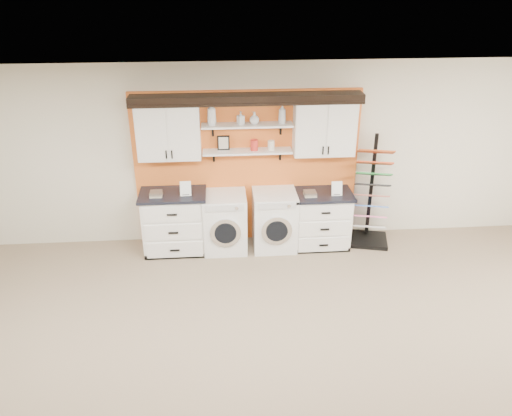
{
  "coord_description": "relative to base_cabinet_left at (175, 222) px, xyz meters",
  "views": [
    {
      "loc": [
        -0.42,
        -3.17,
        4.0
      ],
      "look_at": [
        0.01,
        2.3,
        1.33
      ],
      "focal_mm": 35.0,
      "sensor_mm": 36.0,
      "label": 1
    }
  ],
  "objects": [
    {
      "name": "ceiling",
      "position": [
        1.13,
        -3.64,
        2.32
      ],
      "size": [
        10.0,
        10.0,
        0.0
      ],
      "primitive_type": "plane",
      "rotation": [
        3.14,
        0.0,
        0.0
      ],
      "color": "white",
      "rests_on": "wall_back"
    },
    {
      "name": "wall_back",
      "position": [
        1.13,
        0.36,
        0.92
      ],
      "size": [
        10.0,
        0.0,
        10.0
      ],
      "primitive_type": "plane",
      "rotation": [
        1.57,
        0.0,
        0.0
      ],
      "color": "beige",
      "rests_on": "floor"
    },
    {
      "name": "accent_panel",
      "position": [
        1.13,
        0.32,
        0.72
      ],
      "size": [
        3.4,
        0.07,
        2.4
      ],
      "primitive_type": "cube",
      "color": "orange",
      "rests_on": "wall_back"
    },
    {
      "name": "upper_cabinet_left",
      "position": [
        0.0,
        0.15,
        1.4
      ],
      "size": [
        0.9,
        0.35,
        0.84
      ],
      "color": "white",
      "rests_on": "wall_back"
    },
    {
      "name": "upper_cabinet_right",
      "position": [
        2.26,
        0.15,
        1.4
      ],
      "size": [
        0.9,
        0.35,
        0.84
      ],
      "color": "white",
      "rests_on": "wall_back"
    },
    {
      "name": "shelf_lower",
      "position": [
        1.13,
        0.16,
        1.05
      ],
      "size": [
        1.32,
        0.28,
        0.03
      ],
      "primitive_type": "cube",
      "color": "white",
      "rests_on": "wall_back"
    },
    {
      "name": "shelf_upper",
      "position": [
        1.13,
        0.16,
        1.45
      ],
      "size": [
        1.32,
        0.28,
        0.03
      ],
      "primitive_type": "cube",
      "color": "white",
      "rests_on": "wall_back"
    },
    {
      "name": "crown_molding",
      "position": [
        1.13,
        0.17,
        1.84
      ],
      "size": [
        3.3,
        0.41,
        0.13
      ],
      "color": "black",
      "rests_on": "wall_back"
    },
    {
      "name": "picture_frame",
      "position": [
        0.78,
        0.21,
        1.17
      ],
      "size": [
        0.18,
        0.02,
        0.22
      ],
      "color": "black",
      "rests_on": "shelf_lower"
    },
    {
      "name": "canister_red",
      "position": [
        1.23,
        0.16,
        1.14
      ],
      "size": [
        0.11,
        0.11,
        0.16
      ],
      "primitive_type": "cylinder",
      "color": "red",
      "rests_on": "shelf_lower"
    },
    {
      "name": "canister_cream",
      "position": [
        1.48,
        0.16,
        1.13
      ],
      "size": [
        0.1,
        0.1,
        0.14
      ],
      "primitive_type": "cylinder",
      "color": "silver",
      "rests_on": "shelf_lower"
    },
    {
      "name": "base_cabinet_left",
      "position": [
        0.0,
        0.0,
        0.0
      ],
      "size": [
        0.99,
        0.66,
        0.97
      ],
      "color": "white",
      "rests_on": "floor"
    },
    {
      "name": "base_cabinet_right",
      "position": [
        2.26,
        0.0,
        -0.04
      ],
      "size": [
        0.91,
        0.66,
        0.89
      ],
      "color": "white",
      "rests_on": "floor"
    },
    {
      "name": "washer",
      "position": [
        0.76,
        -0.0,
        -0.03
      ],
      "size": [
        0.65,
        0.71,
        0.91
      ],
      "color": "white",
      "rests_on": "floor"
    },
    {
      "name": "dryer",
      "position": [
        1.53,
        -0.0,
        -0.02
      ],
      "size": [
        0.66,
        0.71,
        0.92
      ],
      "color": "white",
      "rests_on": "floor"
    },
    {
      "name": "sample_rack",
      "position": [
        3.04,
        0.04,
        0.06
      ],
      "size": [
        0.74,
        0.66,
        1.74
      ],
      "rotation": [
        0.0,
        0.0,
        -0.23
      ],
      "color": "black",
      "rests_on": "floor"
    },
    {
      "name": "soap_bottle_a",
      "position": [
        0.62,
        0.16,
        1.63
      ],
      "size": [
        0.17,
        0.17,
        0.34
      ],
      "primitive_type": "imported",
      "rotation": [
        0.0,
        0.0,
        2.01
      ],
      "color": "silver",
      "rests_on": "shelf_upper"
    },
    {
      "name": "soap_bottle_b",
      "position": [
        1.04,
        0.16,
        1.56
      ],
      "size": [
        0.12,
        0.12,
        0.19
      ],
      "primitive_type": "imported",
      "rotation": [
        0.0,
        0.0,
        0.53
      ],
      "color": "silver",
      "rests_on": "shelf_upper"
    },
    {
      "name": "soap_bottle_c",
      "position": [
        1.23,
        0.16,
        1.55
      ],
      "size": [
        0.18,
        0.18,
        0.18
      ],
      "primitive_type": "imported",
      "rotation": [
        0.0,
        0.0,
        4.37
      ],
      "color": "silver",
      "rests_on": "shelf_upper"
    },
    {
      "name": "soap_bottle_d",
      "position": [
        1.63,
        0.16,
        1.61
      ],
      "size": [
        0.15,
        0.15,
        0.29
      ],
      "primitive_type": "imported",
      "rotation": [
        0.0,
        0.0,
        0.99
      ],
      "color": "silver",
      "rests_on": "shelf_upper"
    }
  ]
}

